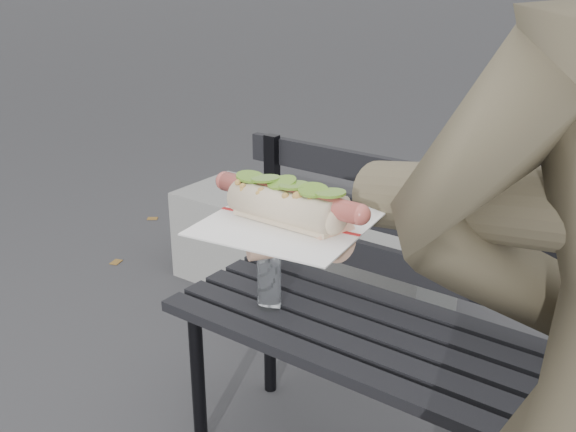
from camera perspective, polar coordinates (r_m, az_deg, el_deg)
name	(u,v)px	position (r m, az deg, el deg)	size (l,w,h in m)	color
park_bench	(455,326)	(1.73, 13.93, -9.04)	(1.50, 0.44, 0.88)	black
concrete_block	(306,253)	(2.84, 1.55, -3.16)	(1.20, 0.40, 0.40)	slate
held_hotdog	(471,212)	(0.77, 15.22, 0.37)	(0.64, 0.31, 0.20)	brown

